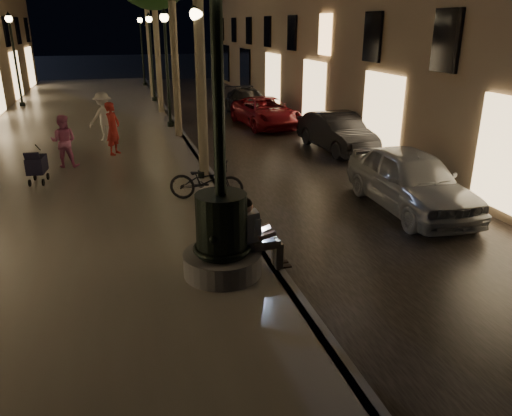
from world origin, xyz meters
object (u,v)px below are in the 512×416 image
object	(u,v)px
car_rear	(248,102)
pedestrian_pink	(64,141)
lamp_left_c	(13,48)
seated_man_laptop	(255,232)
lamp_curb_a	(199,70)
car_second	(338,132)
car_front	(411,180)
pedestrian_white	(104,117)
lamp_curb_d	(142,41)
stroller	(37,165)
bicycle	(206,181)
lamp_curb_b	(166,54)
pedestrian_red	(113,129)
lamp_curb_c	(151,46)
fountain_lamppost	(221,221)
car_third	(266,112)

from	to	relation	value
car_rear	pedestrian_pink	world-z (taller)	pedestrian_pink
lamp_left_c	car_rear	size ratio (longest dim) A/B	1.09
seated_man_laptop	lamp_left_c	xyz separation A→B (m)	(-7.01, 22.00, 2.31)
lamp_curb_a	car_second	bearing A→B (deg)	26.02
car_front	pedestrian_white	distance (m)	11.90
lamp_curb_d	stroller	distance (m)	23.88
pedestrian_white	bicycle	size ratio (longest dim) A/B	0.97
lamp_curb_b	car_second	distance (m)	8.06
seated_man_laptop	pedestrian_red	distance (m)	9.82
lamp_left_c	car_second	xyz separation A→B (m)	(12.60, -13.31, -2.55)
lamp_curb_d	pedestrian_red	distance (m)	20.72
pedestrian_white	lamp_curb_d	bearing A→B (deg)	-130.37
car_second	car_rear	bearing A→B (deg)	94.25
car_rear	pedestrian_white	world-z (taller)	pedestrian_white
lamp_left_c	seated_man_laptop	bearing A→B (deg)	-72.32
car_second	pedestrian_white	world-z (taller)	pedestrian_white
pedestrian_white	bicycle	distance (m)	8.20
lamp_curb_c	lamp_curb_d	size ratio (longest dim) A/B	1.00
stroller	car_second	distance (m)	10.23
lamp_curb_a	pedestrian_red	xyz separation A→B (m)	(-2.41, 3.54, -2.15)
lamp_curb_d	seated_man_laptop	bearing A→B (deg)	-90.17
seated_man_laptop	bicycle	bearing A→B (deg)	92.15
seated_man_laptop	lamp_curb_a	world-z (taller)	lamp_curb_a
pedestrian_pink	bicycle	bearing A→B (deg)	142.74
car_front	pedestrian_white	size ratio (longest dim) A/B	2.44
lamp_curb_d	car_rear	world-z (taller)	lamp_curb_d
fountain_lamppost	lamp_curb_b	xyz separation A→B (m)	(0.70, 14.00, 2.02)
car_third	pedestrian_pink	distance (m)	9.90
pedestrian_white	bicycle	world-z (taller)	pedestrian_white
lamp_curb_b	car_second	bearing A→B (deg)	-44.02
car_front	car_third	xyz separation A→B (m)	(-0.35, 11.34, -0.11)
lamp_curb_b	pedestrian_pink	xyz separation A→B (m)	(-3.90, -5.69, -2.22)
lamp_curb_a	lamp_left_c	size ratio (longest dim) A/B	1.00
pedestrian_pink	pedestrian_white	world-z (taller)	pedestrian_white
car_third	car_rear	world-z (taller)	car_third
pedestrian_red	lamp_curb_d	bearing A→B (deg)	21.76
lamp_left_c	car_third	xyz separation A→B (m)	(11.40, -8.15, -2.59)
pedestrian_white	car_rear	bearing A→B (deg)	-175.56
lamp_curb_b	lamp_curb_c	size ratio (longest dim) A/B	1.00
pedestrian_red	bicycle	world-z (taller)	pedestrian_red
pedestrian_pink	car_third	bearing A→B (deg)	-133.85
lamp_left_c	stroller	xyz separation A→B (m)	(2.57, -15.31, -2.50)
lamp_curb_c	bicycle	world-z (taller)	lamp_curb_c
lamp_curb_b	car_third	world-z (taller)	lamp_curb_b
seated_man_laptop	car_rear	size ratio (longest dim) A/B	0.31
car_front	car_rear	distance (m)	14.49
car_second	car_rear	size ratio (longest dim) A/B	0.95
stroller	pedestrian_pink	distance (m)	1.76
stroller	pedestrian_white	distance (m)	5.48
lamp_curb_d	car_rear	bearing A→B (deg)	-71.70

